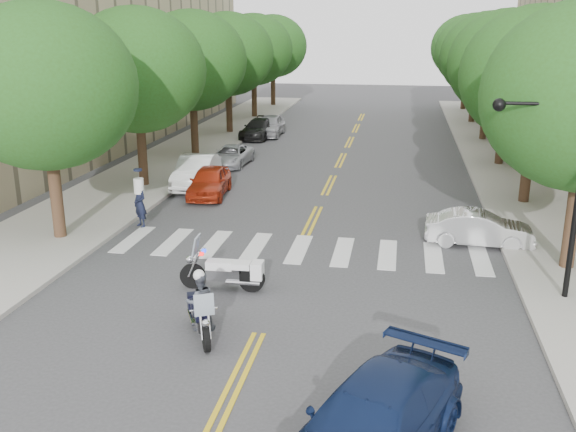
% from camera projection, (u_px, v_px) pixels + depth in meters
% --- Properties ---
extents(ground, '(140.00, 140.00, 0.00)m').
position_uv_depth(ground, '(259.00, 334.00, 16.48)').
color(ground, '#38383A').
rests_on(ground, ground).
extents(sidewalk_left, '(5.00, 60.00, 0.15)m').
position_uv_depth(sidewalk_left, '(184.00, 153.00, 38.78)').
color(sidewalk_left, '#9E9991').
rests_on(sidewalk_left, ground).
extents(sidewalk_right, '(5.00, 60.00, 0.15)m').
position_uv_depth(sidewalk_right, '(511.00, 165.00, 35.61)').
color(sidewalk_right, '#9E9991').
rests_on(sidewalk_right, ground).
extents(tree_l_0, '(6.40, 6.40, 8.45)m').
position_uv_depth(tree_l_0, '(44.00, 87.00, 21.99)').
color(tree_l_0, '#382316').
rests_on(tree_l_0, ground).
extents(tree_l_1, '(6.40, 6.40, 8.45)m').
position_uv_depth(tree_l_1, '(137.00, 70.00, 29.53)').
color(tree_l_1, '#382316').
rests_on(tree_l_1, ground).
extents(tree_l_2, '(6.40, 6.40, 8.45)m').
position_uv_depth(tree_l_2, '(192.00, 61.00, 37.08)').
color(tree_l_2, '#382316').
rests_on(tree_l_2, ground).
extents(tree_l_3, '(6.40, 6.40, 8.45)m').
position_uv_depth(tree_l_3, '(228.00, 54.00, 44.62)').
color(tree_l_3, '#382316').
rests_on(tree_l_3, ground).
extents(tree_l_4, '(6.40, 6.40, 8.45)m').
position_uv_depth(tree_l_4, '(254.00, 50.00, 52.16)').
color(tree_l_4, '#382316').
rests_on(tree_l_4, ground).
extents(tree_l_5, '(6.40, 6.40, 8.45)m').
position_uv_depth(tree_l_5, '(273.00, 46.00, 59.70)').
color(tree_l_5, '#382316').
rests_on(tree_l_5, ground).
extents(tree_r_1, '(6.40, 6.40, 8.45)m').
position_uv_depth(tree_r_1, '(537.00, 76.00, 26.60)').
color(tree_r_1, '#382316').
rests_on(tree_r_1, ground).
extents(tree_r_2, '(6.40, 6.40, 8.45)m').
position_uv_depth(tree_r_2, '(508.00, 64.00, 34.15)').
color(tree_r_2, '#382316').
rests_on(tree_r_2, ground).
extents(tree_r_3, '(6.40, 6.40, 8.45)m').
position_uv_depth(tree_r_3, '(490.00, 56.00, 41.69)').
color(tree_r_3, '#382316').
rests_on(tree_r_3, ground).
extents(tree_r_4, '(6.40, 6.40, 8.45)m').
position_uv_depth(tree_r_4, '(477.00, 51.00, 49.23)').
color(tree_r_4, '#382316').
rests_on(tree_r_4, ground).
extents(tree_r_5, '(6.40, 6.40, 8.45)m').
position_uv_depth(tree_r_5, '(467.00, 47.00, 56.77)').
color(tree_r_5, '#382316').
rests_on(tree_r_5, ground).
extents(traffic_signal_pole, '(2.82, 0.42, 6.00)m').
position_uv_depth(traffic_signal_pole, '(562.00, 174.00, 17.41)').
color(traffic_signal_pole, black).
rests_on(traffic_signal_pole, ground).
extents(motorcycle_police, '(1.21, 2.09, 1.80)m').
position_uv_depth(motorcycle_police, '(200.00, 306.00, 16.19)').
color(motorcycle_police, black).
rests_on(motorcycle_police, ground).
extents(motorcycle_parked, '(2.58, 0.60, 1.66)m').
position_uv_depth(motorcycle_parked, '(229.00, 272.00, 19.01)').
color(motorcycle_parked, black).
rests_on(motorcycle_parked, ground).
extents(officer_standing, '(0.81, 0.78, 1.86)m').
position_uv_depth(officer_standing, '(140.00, 204.00, 24.87)').
color(officer_standing, black).
rests_on(officer_standing, ground).
extents(convertible, '(3.81, 1.44, 1.24)m').
position_uv_depth(convertible, '(479.00, 229.00, 22.87)').
color(convertible, silver).
rests_on(convertible, ground).
extents(sedan_blue, '(3.97, 5.54, 1.49)m').
position_uv_depth(sedan_blue, '(372.00, 426.00, 11.45)').
color(sedan_blue, '#101E44').
rests_on(sedan_blue, ground).
extents(parked_car_a, '(1.98, 4.13, 1.36)m').
position_uv_depth(parked_car_a, '(209.00, 181.00, 29.40)').
color(parked_car_a, '#A82911').
rests_on(parked_car_a, ground).
extents(parked_car_b, '(2.01, 4.73, 1.52)m').
position_uv_depth(parked_car_b, '(196.00, 172.00, 30.98)').
color(parked_car_b, white).
rests_on(parked_car_b, ground).
extents(parked_car_c, '(2.01, 4.07, 1.11)m').
position_uv_depth(parked_car_c, '(231.00, 156.00, 35.68)').
color(parked_car_c, '#A0A1A7').
rests_on(parked_car_c, ground).
extents(parked_car_d, '(2.24, 4.67, 1.31)m').
position_uv_depth(parked_car_d, '(259.00, 129.00, 44.20)').
color(parked_car_d, black).
rests_on(parked_car_d, ground).
extents(parked_car_e, '(1.83, 4.38, 1.48)m').
position_uv_depth(parked_car_e, '(270.00, 125.00, 45.03)').
color(parked_car_e, gray).
rests_on(parked_car_e, ground).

